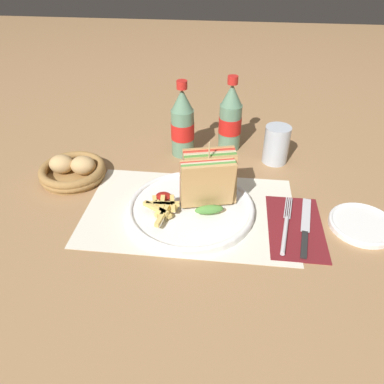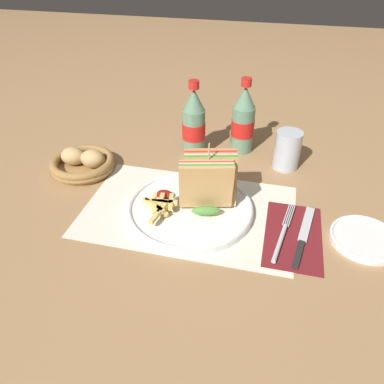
{
  "view_description": "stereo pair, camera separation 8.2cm",
  "coord_description": "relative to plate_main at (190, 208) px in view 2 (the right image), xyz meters",
  "views": [
    {
      "loc": [
        0.07,
        -0.63,
        0.52
      ],
      "look_at": [
        -0.01,
        0.03,
        0.04
      ],
      "focal_mm": 35.0,
      "sensor_mm": 36.0,
      "label": 1
    },
    {
      "loc": [
        0.15,
        -0.62,
        0.52
      ],
      "look_at": [
        -0.01,
        0.03,
        0.04
      ],
      "focal_mm": 35.0,
      "sensor_mm": 36.0,
      "label": 2
    }
  ],
  "objects": [
    {
      "name": "ground_plane",
      "position": [
        0.01,
        -0.01,
        -0.01
      ],
      "size": [
        4.0,
        4.0,
        0.0
      ],
      "primitive_type": "plane",
      "color": "#9E754C"
    },
    {
      "name": "placemat",
      "position": [
        -0.0,
        0.0,
        -0.01
      ],
      "size": [
        0.46,
        0.29,
        0.0
      ],
      "color": "silver",
      "rests_on": "ground_plane"
    },
    {
      "name": "plate_main",
      "position": [
        0.0,
        0.0,
        0.0
      ],
      "size": [
        0.28,
        0.28,
        0.02
      ],
      "color": "white",
      "rests_on": "ground_plane"
    },
    {
      "name": "club_sandwich",
      "position": [
        0.04,
        0.02,
        0.06
      ],
      "size": [
        0.13,
        0.12,
        0.15
      ],
      "color": "tan",
      "rests_on": "plate_main"
    },
    {
      "name": "fries_pile",
      "position": [
        -0.06,
        -0.03,
        0.02
      ],
      "size": [
        0.08,
        0.11,
        0.02
      ],
      "color": "#E5C166",
      "rests_on": "plate_main"
    },
    {
      "name": "ketchup_blob",
      "position": [
        -0.06,
        0.02,
        0.02
      ],
      "size": [
        0.04,
        0.03,
        0.01
      ],
      "color": "maroon",
      "rests_on": "plate_main"
    },
    {
      "name": "napkin",
      "position": [
        0.22,
        -0.03,
        -0.01
      ],
      "size": [
        0.11,
        0.21,
        0.0
      ],
      "color": "maroon",
      "rests_on": "ground_plane"
    },
    {
      "name": "fork",
      "position": [
        0.2,
        -0.04,
        -0.0
      ],
      "size": [
        0.04,
        0.19,
        0.01
      ],
      "rotation": [
        0.0,
        0.0,
        -0.16
      ],
      "color": "silver",
      "rests_on": "napkin"
    },
    {
      "name": "knife",
      "position": [
        0.24,
        -0.03,
        -0.0
      ],
      "size": [
        0.05,
        0.19,
        0.0
      ],
      "rotation": [
        0.0,
        0.0,
        -0.16
      ],
      "color": "black",
      "rests_on": "napkin"
    },
    {
      "name": "coke_bottle_near",
      "position": [
        -0.05,
        0.26,
        0.08
      ],
      "size": [
        0.06,
        0.06,
        0.21
      ],
      "color": "slate",
      "rests_on": "ground_plane"
    },
    {
      "name": "coke_bottle_far",
      "position": [
        0.07,
        0.3,
        0.08
      ],
      "size": [
        0.06,
        0.06,
        0.21
      ],
      "color": "slate",
      "rests_on": "ground_plane"
    },
    {
      "name": "glass_near",
      "position": [
        0.2,
        0.24,
        0.04
      ],
      "size": [
        0.07,
        0.07,
        0.1
      ],
      "color": "silver",
      "rests_on": "ground_plane"
    },
    {
      "name": "bread_basket",
      "position": [
        -0.31,
        0.1,
        0.01
      ],
      "size": [
        0.16,
        0.16,
        0.06
      ],
      "color": "olive",
      "rests_on": "ground_plane"
    },
    {
      "name": "side_saucer",
      "position": [
        0.36,
        -0.01,
        -0.0
      ],
      "size": [
        0.14,
        0.14,
        0.01
      ],
      "color": "white",
      "rests_on": "ground_plane"
    }
  ]
}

